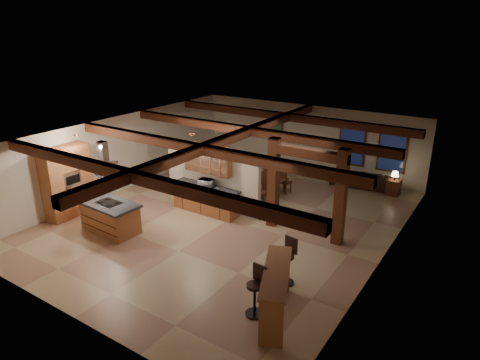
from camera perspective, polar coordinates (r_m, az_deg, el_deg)
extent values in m
plane|color=tan|center=(14.27, -1.60, -5.32)|extent=(12.00, 12.00, 0.00)
plane|color=beige|center=(18.71, 8.97, 5.46)|extent=(10.00, 0.00, 10.00)
plane|color=beige|center=(9.88, -22.32, -9.95)|extent=(10.00, 0.00, 10.00)
plane|color=beige|center=(16.94, -15.69, 3.36)|extent=(0.00, 12.00, 12.00)
plane|color=beige|center=(11.78, 18.77, -4.48)|extent=(0.00, 12.00, 12.00)
plane|color=#3E1C13|center=(13.28, -1.72, 6.03)|extent=(12.00, 12.00, 0.00)
cube|color=#3A170E|center=(10.44, -14.40, 0.56)|extent=(10.00, 0.25, 0.28)
cube|color=#3A170E|center=(12.31, -5.19, 4.13)|extent=(10.00, 0.25, 0.28)
cube|color=#3A170E|center=(14.36, 1.28, 6.56)|extent=(10.00, 0.25, 0.28)
cube|color=#3A170E|center=(16.65, 6.28, 8.38)|extent=(10.00, 0.25, 0.28)
cube|color=#3A170E|center=(13.31, -1.72, 5.45)|extent=(0.28, 12.00, 0.28)
cube|color=#3A170E|center=(13.41, 4.48, -0.37)|extent=(0.30, 0.30, 2.90)
cube|color=#3A170E|center=(12.58, 13.27, -2.31)|extent=(0.30, 0.30, 2.90)
cube|color=#3A170E|center=(12.58, 9.01, 3.56)|extent=(2.50, 0.28, 0.28)
cube|color=beige|center=(14.76, -3.72, 0.17)|extent=(3.80, 0.18, 2.20)
cube|color=#9B5B32|center=(15.27, -22.02, -0.23)|extent=(0.64, 1.60, 2.40)
cube|color=silver|center=(15.05, -21.33, -0.63)|extent=(0.06, 0.62, 0.95)
cube|color=black|center=(14.96, -21.34, 0.06)|extent=(0.01, 0.50, 0.28)
cube|color=#9B5B32|center=(14.72, -4.57, -2.71)|extent=(2.40, 0.60, 0.86)
cube|color=black|center=(14.54, -4.62, -1.01)|extent=(2.50, 0.66, 0.08)
cube|color=#9B5B32|center=(14.38, -4.22, 2.77)|extent=(1.80, 0.34, 0.95)
cube|color=silver|center=(14.25, -4.65, 2.59)|extent=(1.74, 0.02, 0.90)
pyramid|color=silver|center=(13.50, -17.45, 0.10)|extent=(1.10, 1.10, 0.45)
cube|color=silver|center=(13.25, -17.82, 3.39)|extent=(0.26, 0.22, 0.73)
cube|color=#3A170E|center=(17.95, 14.70, 4.56)|extent=(1.10, 0.05, 1.70)
cube|color=black|center=(17.92, 14.67, 4.54)|extent=(0.95, 0.02, 1.55)
cube|color=#3A170E|center=(17.53, 19.63, 3.66)|extent=(1.10, 0.05, 1.70)
cube|color=black|center=(17.50, 19.60, 3.64)|extent=(0.95, 0.02, 1.55)
cube|color=#3A170E|center=(19.24, 4.86, 6.81)|extent=(0.65, 0.04, 0.85)
cube|color=#245433|center=(19.22, 4.82, 6.80)|extent=(0.55, 0.01, 0.75)
cylinder|color=silver|center=(13.06, -18.39, 4.62)|extent=(0.16, 0.16, 0.03)
cylinder|color=silver|center=(13.49, -6.45, 6.01)|extent=(0.16, 0.16, 0.03)
cylinder|color=silver|center=(14.33, -21.01, 5.63)|extent=(0.16, 0.16, 0.03)
cube|color=#9B5B32|center=(13.98, -16.90, -4.86)|extent=(1.87, 1.01, 0.87)
cube|color=black|center=(13.79, -17.10, -3.07)|extent=(2.00, 1.13, 0.08)
cube|color=black|center=(13.77, -17.12, -2.89)|extent=(0.79, 0.55, 0.02)
imported|color=#3F210F|center=(16.33, 2.77, -0.69)|extent=(1.91, 1.15, 0.65)
imported|color=black|center=(17.71, 15.75, 0.29)|extent=(2.39, 1.20, 0.67)
imported|color=silver|center=(14.46, -4.53, -0.40)|extent=(0.53, 0.39, 0.27)
cube|color=#9B5B32|center=(9.46, 4.88, -12.09)|extent=(1.38, 2.23, 0.07)
cube|color=#9B5B32|center=(8.99, 4.16, -18.53)|extent=(0.50, 0.30, 1.10)
cube|color=#9B5B32|center=(10.59, 5.28, -11.86)|extent=(0.50, 0.30, 1.10)
cube|color=#3A170E|center=(17.20, 19.78, -0.91)|extent=(0.48, 0.48, 0.59)
cylinder|color=black|center=(17.08, 19.93, 0.27)|extent=(0.06, 0.06, 0.16)
cone|color=#FFD599|center=(17.03, 19.99, 0.77)|extent=(0.28, 0.28, 0.18)
cylinder|color=black|center=(9.65, 1.99, -13.92)|extent=(0.37, 0.37, 0.07)
cube|color=black|center=(9.64, 2.66, -12.28)|extent=(0.36, 0.07, 0.42)
cylinder|color=black|center=(9.87, 1.97, -15.72)|extent=(0.06, 0.06, 0.73)
cylinder|color=black|center=(10.08, 1.94, -17.34)|extent=(0.42, 0.42, 0.03)
cylinder|color=black|center=(10.73, 6.22, -10.08)|extent=(0.38, 0.38, 0.07)
cube|color=black|center=(10.74, 6.85, -8.58)|extent=(0.36, 0.10, 0.43)
cylinder|color=black|center=(10.93, 6.14, -11.81)|extent=(0.06, 0.06, 0.75)
cylinder|color=black|center=(11.13, 6.07, -13.39)|extent=(0.43, 0.43, 0.03)
cube|color=#3A170E|center=(16.23, -0.51, -0.42)|extent=(0.45, 0.45, 0.06)
cube|color=#3A170E|center=(16.25, -0.04, 0.91)|extent=(0.40, 0.11, 0.71)
cylinder|color=#3A170E|center=(16.30, -1.30, -1.18)|extent=(0.05, 0.05, 0.40)
cylinder|color=#3A170E|center=(16.10, -0.47, -1.46)|extent=(0.05, 0.05, 0.40)
cylinder|color=#3A170E|center=(16.52, -0.54, -0.88)|extent=(0.05, 0.05, 0.40)
cylinder|color=#3A170E|center=(16.32, 0.29, -1.15)|extent=(0.05, 0.05, 0.40)
cube|color=#3A170E|center=(17.17, 2.47, 0.74)|extent=(0.45, 0.45, 0.06)
cube|color=#3A170E|center=(16.91, 2.06, 1.69)|extent=(0.40, 0.11, 0.71)
cylinder|color=#3A170E|center=(17.27, 3.20, 0.05)|extent=(0.05, 0.05, 0.40)
cylinder|color=#3A170E|center=(17.46, 2.39, 0.29)|extent=(0.05, 0.05, 0.40)
cylinder|color=#3A170E|center=(17.03, 2.53, -0.23)|extent=(0.05, 0.05, 0.40)
cylinder|color=#3A170E|center=(17.22, 1.70, 0.02)|extent=(0.05, 0.05, 0.40)
cube|color=#3A170E|center=(15.82, 1.26, -0.99)|extent=(0.45, 0.45, 0.06)
cube|color=#3A170E|center=(15.84, 1.74, 0.38)|extent=(0.40, 0.11, 0.71)
cylinder|color=#3A170E|center=(15.89, 0.44, -1.77)|extent=(0.05, 0.05, 0.40)
cylinder|color=#3A170E|center=(15.70, 1.31, -2.06)|extent=(0.05, 0.05, 0.40)
cylinder|color=#3A170E|center=(16.12, 1.19, -1.45)|extent=(0.05, 0.05, 0.40)
cylinder|color=#3A170E|center=(15.92, 2.07, -1.73)|extent=(0.05, 0.05, 0.40)
cube|color=#3A170E|center=(16.78, 4.20, 0.23)|extent=(0.45, 0.45, 0.06)
cube|color=#3A170E|center=(16.52, 3.81, 1.19)|extent=(0.40, 0.11, 0.71)
cylinder|color=#3A170E|center=(16.89, 4.95, -0.47)|extent=(0.05, 0.05, 0.40)
cylinder|color=#3A170E|center=(17.07, 4.09, -0.22)|extent=(0.05, 0.05, 0.40)
cylinder|color=#3A170E|center=(16.65, 4.28, -0.77)|extent=(0.05, 0.05, 0.40)
cylinder|color=#3A170E|center=(16.83, 3.42, -0.50)|extent=(0.05, 0.05, 0.40)
cube|color=#3A170E|center=(15.43, 3.12, -1.58)|extent=(0.45, 0.45, 0.06)
cube|color=#3A170E|center=(15.45, 3.60, -0.18)|extent=(0.40, 0.11, 0.71)
cylinder|color=#3A170E|center=(15.49, 2.27, -2.38)|extent=(0.05, 0.05, 0.40)
cylinder|color=#3A170E|center=(15.31, 3.19, -2.69)|extent=(0.05, 0.05, 0.40)
cylinder|color=#3A170E|center=(15.72, 3.01, -2.04)|extent=(0.05, 0.05, 0.40)
cylinder|color=#3A170E|center=(15.54, 3.93, -2.34)|extent=(0.05, 0.05, 0.40)
cube|color=#3A170E|center=(16.41, 6.02, -0.30)|extent=(0.45, 0.45, 0.06)
cube|color=#3A170E|center=(16.14, 5.65, 0.68)|extent=(0.40, 0.11, 0.71)
cylinder|color=#3A170E|center=(16.53, 6.77, -1.02)|extent=(0.05, 0.05, 0.40)
cylinder|color=#3A170E|center=(16.70, 5.87, -0.75)|extent=(0.05, 0.05, 0.40)
cylinder|color=#3A170E|center=(16.29, 6.11, -1.32)|extent=(0.05, 0.05, 0.40)
cylinder|color=#3A170E|center=(16.46, 5.21, -1.05)|extent=(0.05, 0.05, 0.40)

